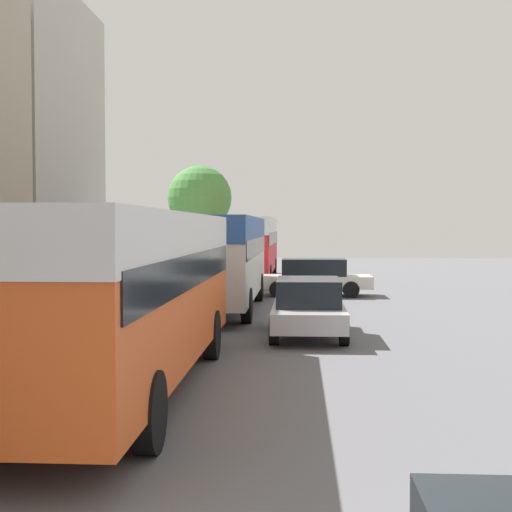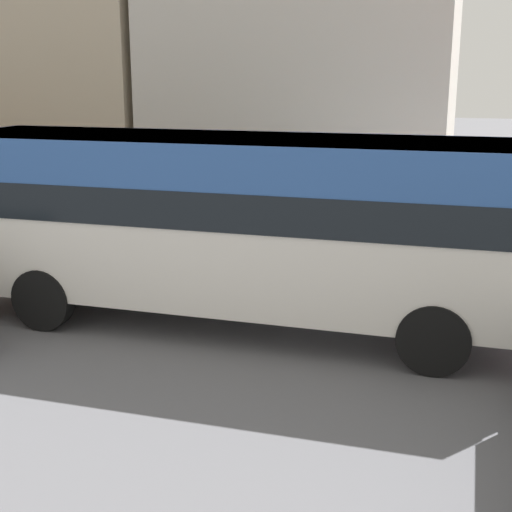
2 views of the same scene
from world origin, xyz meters
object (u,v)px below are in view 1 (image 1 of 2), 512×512
at_px(bus_third_in_line, 248,240).
at_px(pedestrian_walking_away, 129,277).
at_px(bus_lead, 119,276).
at_px(car_distant, 308,306).
at_px(bus_following, 219,250).
at_px(pedestrian_near_curb, 95,288).
at_px(car_crossing, 314,276).

distance_m(bus_third_in_line, pedestrian_walking_away, 13.14).
xyz_separation_m(bus_lead, bus_third_in_line, (0.35, 24.41, 0.14)).
bearing_deg(bus_lead, bus_third_in_line, 89.17).
distance_m(car_distant, pedestrian_walking_away, 7.99).
relative_size(bus_following, pedestrian_near_curb, 6.13).
xyz_separation_m(bus_following, pedestrian_near_curb, (-3.19, -3.12, -1.00)).
distance_m(car_crossing, pedestrian_near_curb, 10.46).
height_order(car_crossing, car_distant, car_crossing).
height_order(bus_lead, pedestrian_near_curb, bus_lead).
bearing_deg(pedestrian_walking_away, bus_lead, -77.09).
height_order(car_crossing, pedestrian_walking_away, pedestrian_walking_away).
xyz_separation_m(car_distant, pedestrian_walking_away, (-5.82, 5.47, 0.32)).
xyz_separation_m(car_crossing, car_distant, (-0.35, -10.54, -0.01)).
xyz_separation_m(bus_third_in_line, pedestrian_near_curb, (-3.23, -15.97, -1.08)).
xyz_separation_m(bus_third_in_line, pedestrian_walking_away, (-3.03, -12.74, -0.98)).
distance_m(bus_third_in_line, car_distant, 18.47).
bearing_deg(pedestrian_near_curb, car_distant, -20.49).
xyz_separation_m(bus_following, bus_third_in_line, (0.04, 12.85, 0.08)).
height_order(bus_third_in_line, pedestrian_near_curb, bus_third_in_line).
bearing_deg(car_crossing, bus_third_in_line, 22.23).
relative_size(car_crossing, pedestrian_near_curb, 2.83).
bearing_deg(car_crossing, pedestrian_near_curb, 142.48).
bearing_deg(pedestrian_near_curb, car_crossing, 52.48).
height_order(car_crossing, pedestrian_near_curb, pedestrian_near_curb).
height_order(car_distant, pedestrian_near_curb, pedestrian_near_curb).
distance_m(bus_following, bus_third_in_line, 12.85).
bearing_deg(bus_third_in_line, pedestrian_near_curb, -101.44).
bearing_deg(pedestrian_walking_away, car_distant, -43.24).
bearing_deg(bus_following, pedestrian_near_curb, -135.61).
distance_m(bus_lead, car_distant, 7.04).
relative_size(bus_lead, bus_third_in_line, 0.86).
bearing_deg(bus_following, car_crossing, 58.41).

